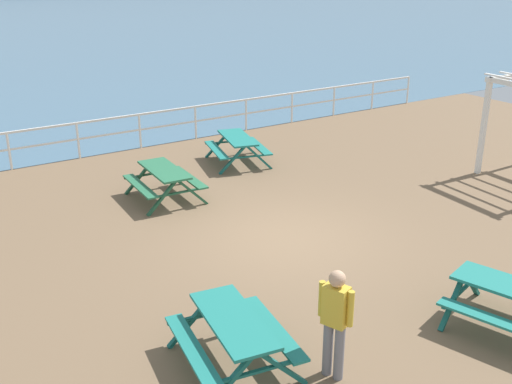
# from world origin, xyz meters

# --- Properties ---
(ground_plane) EXTENTS (30.00, 24.00, 0.20)m
(ground_plane) POSITION_xyz_m (0.00, 0.00, -0.10)
(ground_plane) COLOR brown
(seaward_railing) EXTENTS (23.07, 0.07, 1.08)m
(seaward_railing) POSITION_xyz_m (-0.00, 7.75, 0.75)
(seaward_railing) COLOR white
(seaward_railing) RESTS_ON ground
(picnic_table_near_left) EXTENTS (1.91, 2.12, 0.80)m
(picnic_table_near_left) POSITION_xyz_m (1.75, 4.85, 0.58)
(picnic_table_near_left) COLOR #1E7A70
(picnic_table_near_left) RESTS_ON ground
(picnic_table_mid_centre) EXTENTS (1.63, 1.88, 0.80)m
(picnic_table_mid_centre) POSITION_xyz_m (-1.18, 3.42, 0.58)
(picnic_table_mid_centre) COLOR #286B47
(picnic_table_mid_centre) RESTS_ON ground
(picnic_table_far_left) EXTENTS (1.77, 2.01, 0.80)m
(picnic_table_far_left) POSITION_xyz_m (-3.09, -3.05, 0.58)
(picnic_table_far_left) COLOR #1E7A70
(picnic_table_far_left) RESTS_ON ground
(visitor) EXTENTS (0.33, 0.50, 1.66)m
(visitor) POSITION_xyz_m (-2.05, -4.01, 0.95)
(visitor) COLOR slate
(visitor) RESTS_ON ground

